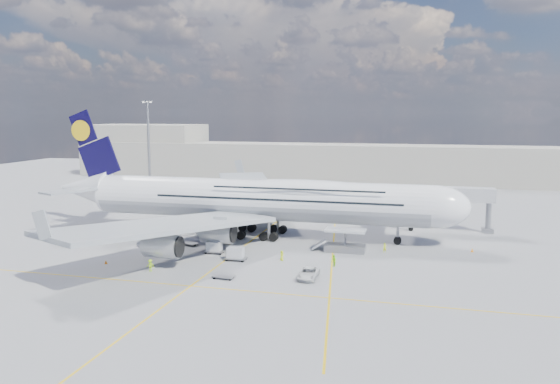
% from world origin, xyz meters
% --- Properties ---
extents(ground, '(300.00, 300.00, 0.00)m').
position_xyz_m(ground, '(0.00, 0.00, 0.00)').
color(ground, gray).
rests_on(ground, ground).
extents(taxi_line_main, '(0.25, 220.00, 0.01)m').
position_xyz_m(taxi_line_main, '(0.00, 0.00, 0.01)').
color(taxi_line_main, '#E3B30B').
rests_on(taxi_line_main, ground).
extents(taxi_line_cross, '(120.00, 0.25, 0.01)m').
position_xyz_m(taxi_line_cross, '(0.00, -20.00, 0.01)').
color(taxi_line_cross, '#E3B30B').
rests_on(taxi_line_cross, ground).
extents(taxi_line_diag, '(14.16, 99.06, 0.01)m').
position_xyz_m(taxi_line_diag, '(14.00, 10.00, 0.01)').
color(taxi_line_diag, '#E3B30B').
rests_on(taxi_line_diag, ground).
extents(airliner, '(77.26, 79.15, 23.71)m').
position_xyz_m(airliner, '(0.26, 10.00, 6.87)').
color(airliner, white).
rests_on(airliner, ground).
extents(jet_bridge, '(18.80, 12.10, 8.50)m').
position_xyz_m(jet_bridge, '(29.81, 20.94, 6.85)').
color(jet_bridge, '#B7B7BC').
rests_on(jet_bridge, ground).
extents(cargo_loader, '(8.53, 3.20, 3.67)m').
position_xyz_m(cargo_loader, '(16.82, 2.89, 1.25)').
color(cargo_loader, silver).
rests_on(cargo_loader, ground).
extents(light_mast, '(3.00, 0.70, 25.50)m').
position_xyz_m(light_mast, '(-40.00, 45.00, 13.21)').
color(light_mast, gray).
rests_on(light_mast, ground).
extents(terminal, '(180.00, 16.00, 12.00)m').
position_xyz_m(terminal, '(0.00, 95.00, 6.00)').
color(terminal, '#B2AD9E').
rests_on(terminal, ground).
extents(hangar, '(40.00, 22.00, 18.00)m').
position_xyz_m(hangar, '(-70.00, 100.00, 9.00)').
color(hangar, '#B2AD9E').
rests_on(hangar, ground).
extents(tree_line, '(160.00, 6.00, 8.00)m').
position_xyz_m(tree_line, '(40.00, 140.00, 4.00)').
color(tree_line, '#193814').
rests_on(tree_line, ground).
extents(dolly_row_a, '(3.31, 2.61, 1.86)m').
position_xyz_m(dolly_row_a, '(-13.27, 0.80, 1.00)').
color(dolly_row_a, gray).
rests_on(dolly_row_a, ground).
extents(dolly_row_b, '(3.30, 2.56, 0.43)m').
position_xyz_m(dolly_row_b, '(-9.20, 0.45, 0.33)').
color(dolly_row_b, gray).
rests_on(dolly_row_b, ground).
extents(dolly_row_c, '(3.17, 1.82, 1.95)m').
position_xyz_m(dolly_row_c, '(-3.12, -3.63, 1.05)').
color(dolly_row_c, gray).
rests_on(dolly_row_c, ground).
extents(dolly_back, '(3.51, 2.75, 0.46)m').
position_xyz_m(dolly_back, '(-18.72, 5.53, 0.35)').
color(dolly_back, gray).
rests_on(dolly_back, ground).
extents(dolly_nose_far, '(2.99, 1.75, 0.42)m').
position_xyz_m(dolly_nose_far, '(3.01, -15.88, 0.33)').
color(dolly_nose_far, gray).
rests_on(dolly_nose_far, ground).
extents(dolly_nose_near, '(3.33, 1.83, 2.08)m').
position_xyz_m(dolly_nose_near, '(1.60, -6.82, 1.12)').
color(dolly_nose_near, gray).
rests_on(dolly_nose_near, ground).
extents(baggage_tug, '(2.84, 1.74, 1.65)m').
position_xyz_m(baggage_tug, '(-13.78, 1.07, 0.73)').
color(baggage_tug, silver).
rests_on(baggage_tug, ground).
extents(catering_truck_inner, '(5.90, 2.55, 3.45)m').
position_xyz_m(catering_truck_inner, '(-12.93, 29.89, 1.63)').
color(catering_truck_inner, gray).
rests_on(catering_truck_inner, ground).
extents(catering_truck_outer, '(6.76, 4.94, 3.72)m').
position_xyz_m(catering_truck_outer, '(-19.65, 38.26, 1.73)').
color(catering_truck_outer, gray).
rests_on(catering_truck_outer, ground).
extents(service_van, '(2.41, 5.20, 1.44)m').
position_xyz_m(service_van, '(14.15, -12.98, 0.72)').
color(service_van, silver).
rests_on(service_van, ground).
extents(crew_nose, '(0.68, 0.59, 1.56)m').
position_xyz_m(crew_nose, '(23.27, 3.83, 0.78)').
color(crew_nose, '#D7EC18').
rests_on(crew_nose, ground).
extents(crew_loader, '(1.04, 1.10, 1.80)m').
position_xyz_m(crew_loader, '(16.61, -6.53, 0.90)').
color(crew_loader, '#A2FF1A').
rests_on(crew_loader, ground).
extents(crew_wing, '(0.50, 1.00, 1.64)m').
position_xyz_m(crew_wing, '(-9.95, -1.48, 0.82)').
color(crew_wing, '#B9F519').
rests_on(crew_wing, ground).
extents(crew_van, '(0.90, 0.88, 1.56)m').
position_xyz_m(crew_van, '(8.42, -5.12, 0.78)').
color(crew_van, '#E4FF1A').
rests_on(crew_van, ground).
extents(crew_tug, '(1.19, 0.74, 1.78)m').
position_xyz_m(crew_tug, '(-8.21, -15.35, 0.89)').
color(crew_tug, '#A6E718').
rests_on(crew_tug, ground).
extents(cone_nose, '(0.48, 0.48, 0.62)m').
position_xyz_m(cone_nose, '(36.96, 7.72, 0.30)').
color(cone_nose, orange).
rests_on(cone_nose, ground).
extents(cone_wing_left_inner, '(0.38, 0.38, 0.49)m').
position_xyz_m(cone_wing_left_inner, '(-12.41, 18.75, 0.23)').
color(cone_wing_left_inner, orange).
rests_on(cone_wing_left_inner, ground).
extents(cone_wing_left_outer, '(0.40, 0.40, 0.52)m').
position_xyz_m(cone_wing_left_outer, '(-19.54, 31.97, 0.25)').
color(cone_wing_left_outer, orange).
rests_on(cone_wing_left_outer, ground).
extents(cone_wing_right_inner, '(0.47, 0.47, 0.60)m').
position_xyz_m(cone_wing_right_inner, '(-8.97, -2.97, 0.29)').
color(cone_wing_right_inner, orange).
rests_on(cone_wing_right_inner, ground).
extents(cone_wing_right_outer, '(0.45, 0.45, 0.57)m').
position_xyz_m(cone_wing_right_outer, '(-16.52, -13.43, 0.27)').
color(cone_wing_right_outer, orange).
rests_on(cone_wing_right_outer, ground).
extents(cone_tail, '(0.46, 0.46, 0.58)m').
position_xyz_m(cone_tail, '(-30.08, 13.51, 0.28)').
color(cone_tail, orange).
rests_on(cone_tail, ground).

